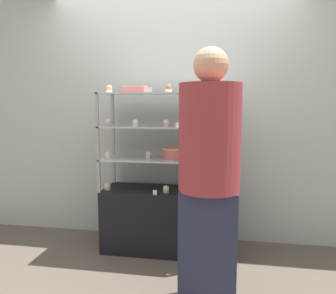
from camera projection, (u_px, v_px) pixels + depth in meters
name	position (u px, v px, depth m)	size (l,w,h in m)	color
ground_plane	(168.00, 249.00, 3.20)	(20.00, 20.00, 0.00)	brown
back_wall	(174.00, 115.00, 3.40)	(8.00, 0.05, 2.60)	#A8B2AD
display_base	(168.00, 220.00, 3.16)	(1.24, 0.45, 0.60)	black
display_riser_lower	(168.00, 160.00, 3.09)	(1.24, 0.45, 0.30)	#99999E
display_riser_middle	(168.00, 128.00, 3.05)	(1.24, 0.45, 0.30)	#99999E
display_riser_upper	(168.00, 95.00, 3.01)	(1.24, 0.45, 0.30)	#99999E
layer_cake_centerpiece	(174.00, 153.00, 3.07)	(0.22, 0.22, 0.10)	#C66660
sheet_cake_frosted	(135.00, 90.00, 3.02)	(0.21, 0.17, 0.06)	#C66660
cupcake_0	(108.00, 186.00, 3.12)	(0.06, 0.06, 0.07)	beige
cupcake_1	(166.00, 189.00, 3.02)	(0.06, 0.06, 0.07)	#CCB28C
cupcake_2	(227.00, 191.00, 2.96)	(0.06, 0.06, 0.07)	beige
price_tag_0	(155.00, 193.00, 2.94)	(0.04, 0.00, 0.04)	white
cupcake_3	(108.00, 155.00, 3.07)	(0.05, 0.05, 0.06)	white
cupcake_4	(148.00, 155.00, 3.08)	(0.05, 0.05, 0.06)	beige
cupcake_5	(230.00, 157.00, 2.94)	(0.05, 0.05, 0.06)	white
price_tag_1	(187.00, 160.00, 2.85)	(0.04, 0.00, 0.04)	white
cupcake_6	(108.00, 123.00, 3.06)	(0.05, 0.05, 0.07)	#CCB28C
cupcake_7	(135.00, 123.00, 3.00)	(0.05, 0.05, 0.07)	beige
cupcake_8	(166.00, 123.00, 2.96)	(0.05, 0.05, 0.07)	#CCB28C
cupcake_9	(197.00, 123.00, 2.91)	(0.05, 0.05, 0.07)	beige
cupcake_10	(230.00, 124.00, 2.88)	(0.05, 0.05, 0.07)	#CCB28C
price_tag_2	(178.00, 125.00, 2.83)	(0.04, 0.00, 0.04)	white
cupcake_11	(109.00, 89.00, 3.06)	(0.06, 0.06, 0.08)	white
cupcake_12	(168.00, 89.00, 2.96)	(0.06, 0.06, 0.08)	white
cupcake_13	(198.00, 88.00, 2.87)	(0.06, 0.06, 0.08)	#CCB28C
cupcake_14	(231.00, 88.00, 2.80)	(0.06, 0.06, 0.08)	beige
price_tag_3	(150.00, 90.00, 2.83)	(0.04, 0.00, 0.04)	white
customer_figure	(209.00, 172.00, 2.22)	(0.42, 0.42, 1.78)	#282D47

